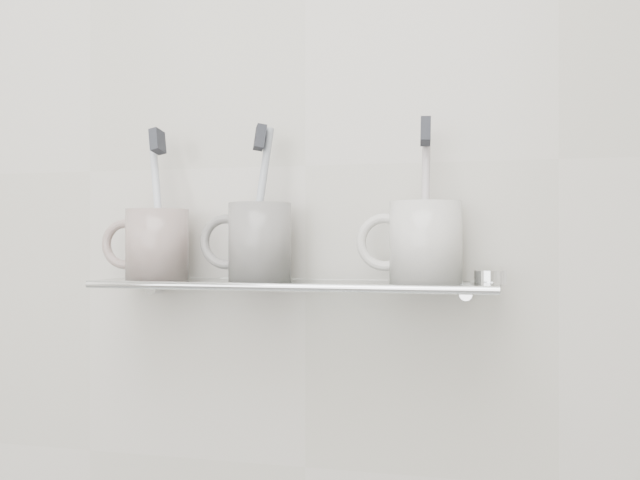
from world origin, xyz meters
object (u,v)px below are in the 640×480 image
(mug_center, at_px, (260,242))
(shelf_glass, at_px, (292,284))
(mug_right, at_px, (426,242))
(mug_left, at_px, (157,244))

(mug_center, bearing_deg, shelf_glass, -14.90)
(shelf_glass, relative_size, mug_center, 5.10)
(shelf_glass, relative_size, mug_right, 5.15)
(mug_right, bearing_deg, mug_center, 162.85)
(mug_right, bearing_deg, shelf_glass, 164.59)
(mug_left, distance_m, mug_center, 0.14)
(shelf_glass, bearing_deg, mug_right, 1.74)
(shelf_glass, bearing_deg, mug_left, 178.46)
(shelf_glass, height_order, mug_center, mug_center)
(mug_left, relative_size, mug_center, 0.94)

